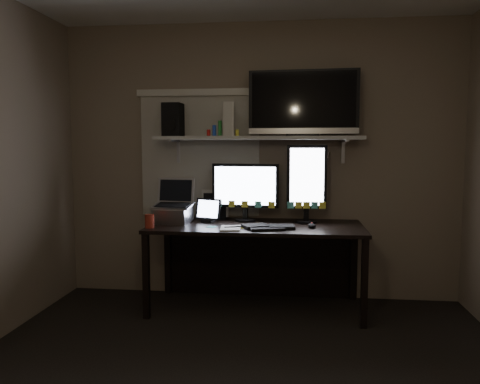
# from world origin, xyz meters

# --- Properties ---
(back_wall) EXTENTS (3.60, 0.00, 3.60)m
(back_wall) POSITION_xyz_m (0.00, 1.80, 1.25)
(back_wall) COLOR #796757
(back_wall) RESTS_ON floor
(window_blinds) EXTENTS (1.10, 0.02, 1.10)m
(window_blinds) POSITION_xyz_m (-0.55, 1.79, 1.30)
(window_blinds) COLOR #BBB8A8
(window_blinds) RESTS_ON back_wall
(desk) EXTENTS (1.80, 0.75, 0.73)m
(desk) POSITION_xyz_m (0.00, 1.55, 0.55)
(desk) COLOR black
(desk) RESTS_ON floor
(wall_shelf) EXTENTS (1.80, 0.35, 0.03)m
(wall_shelf) POSITION_xyz_m (0.00, 1.62, 1.46)
(wall_shelf) COLOR #A9AAA5
(wall_shelf) RESTS_ON back_wall
(monitor_landscape) EXTENTS (0.60, 0.12, 0.52)m
(monitor_landscape) POSITION_xyz_m (-0.11, 1.61, 0.99)
(monitor_landscape) COLOR black
(monitor_landscape) RESTS_ON desk
(monitor_portrait) EXTENTS (0.35, 0.09, 0.69)m
(monitor_portrait) POSITION_xyz_m (0.43, 1.59, 1.07)
(monitor_portrait) COLOR black
(monitor_portrait) RESTS_ON desk
(keyboard) EXTENTS (0.46, 0.28, 0.03)m
(keyboard) POSITION_xyz_m (0.12, 1.28, 0.74)
(keyboard) COLOR black
(keyboard) RESTS_ON desk
(mouse) EXTENTS (0.08, 0.11, 0.04)m
(mouse) POSITION_xyz_m (0.47, 1.34, 0.75)
(mouse) COLOR black
(mouse) RESTS_ON desk
(notepad) EXTENTS (0.18, 0.24, 0.01)m
(notepad) POSITION_xyz_m (-0.19, 1.20, 0.74)
(notepad) COLOR beige
(notepad) RESTS_ON desk
(tablet) EXTENTS (0.26, 0.18, 0.21)m
(tablet) POSITION_xyz_m (-0.43, 1.51, 0.83)
(tablet) COLOR black
(tablet) RESTS_ON desk
(file_sorter) EXTENTS (0.21, 0.11, 0.26)m
(file_sorter) POSITION_xyz_m (-0.39, 1.70, 0.86)
(file_sorter) COLOR black
(file_sorter) RESTS_ON desk
(laptop) EXTENTS (0.36, 0.30, 0.38)m
(laptop) POSITION_xyz_m (-0.72, 1.44, 0.92)
(laptop) COLOR #A7A7AC
(laptop) RESTS_ON desk
(cup) EXTENTS (0.09, 0.09, 0.11)m
(cup) POSITION_xyz_m (-0.85, 1.18, 0.79)
(cup) COLOR maroon
(cup) RESTS_ON desk
(sticky_notes) EXTENTS (0.34, 0.27, 0.00)m
(sticky_notes) POSITION_xyz_m (-0.25, 1.31, 0.73)
(sticky_notes) COLOR yellow
(sticky_notes) RESTS_ON desk
(tv) EXTENTS (0.96, 0.23, 0.57)m
(tv) POSITION_xyz_m (0.39, 1.67, 1.76)
(tv) COLOR black
(tv) RESTS_ON wall_shelf
(game_console) EXTENTS (0.10, 0.25, 0.29)m
(game_console) POSITION_xyz_m (-0.25, 1.62, 1.62)
(game_console) COLOR #BCB8AA
(game_console) RESTS_ON wall_shelf
(speaker) EXTENTS (0.16, 0.20, 0.29)m
(speaker) POSITION_xyz_m (-0.76, 1.65, 1.63)
(speaker) COLOR black
(speaker) RESTS_ON wall_shelf
(bottles) EXTENTS (0.20, 0.10, 0.13)m
(bottles) POSITION_xyz_m (-0.30, 1.56, 1.54)
(bottles) COLOR #A50F0C
(bottles) RESTS_ON wall_shelf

